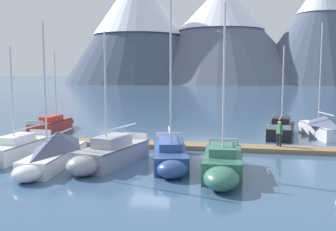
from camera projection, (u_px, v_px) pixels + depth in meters
ground_plane at (151, 160)px, 23.71m from camera, size 700.00×700.00×0.00m
mountain_west_summit at (138, 23)px, 178.41m from camera, size 66.52×66.52×50.27m
mountain_central_massif at (221, 32)px, 180.16m from camera, size 80.16×80.16×44.08m
mountain_shoulder_ridge at (320, 30)px, 168.18m from camera, size 57.66×57.66×44.59m
dock at (163, 145)px, 27.61m from camera, size 25.68×2.53×0.30m
sailboat_nearest_berth at (54, 124)px, 35.09m from camera, size 1.64×6.85×7.04m
sailboat_second_berth at (14, 149)px, 23.73m from camera, size 2.06×6.26×6.72m
sailboat_mid_dock_port at (54, 150)px, 22.08m from camera, size 2.19×7.33×7.86m
sailboat_mid_dock_starboard at (109, 154)px, 22.08m from camera, size 3.29×6.62×7.39m
sailboat_far_berth at (170, 155)px, 22.32m from camera, size 3.02×7.41×9.20m
sailboat_outer_slip at (223, 165)px, 19.73m from camera, size 1.96×6.52×8.58m
sailboat_end_of_dock at (281, 128)px, 32.27m from camera, size 2.82×6.77×7.31m
sailboat_last_slip at (321, 126)px, 31.97m from camera, size 3.03×7.05×9.15m
person_on_dock at (279, 132)px, 26.27m from camera, size 0.40×0.50×1.69m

